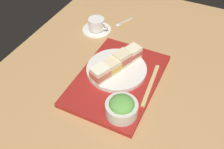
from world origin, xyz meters
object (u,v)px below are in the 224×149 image
Objects in this scene: sandwich_farmost at (132,53)px; coffee_cup at (97,25)px; sandwich_inner_near at (111,67)px; chopsticks_pair at (151,85)px; teaspoon at (121,23)px; sandwich_plate at (117,69)px; salad_bowl at (122,107)px; sandwich_nearmost at (100,74)px; sandwich_inner_far at (122,59)px.

coffee_cup is at bearing 57.84° from sandwich_farmost.
chopsticks_pair is (1.10, -15.67, -3.70)cm from sandwich_inner_near.
sandwich_inner_near is at bearing -161.23° from teaspoon.
sandwich_plate is 31.48cm from coffee_cup.
salad_bowl is at bearing -142.72° from coffee_cup.
teaspoon is (41.33, 10.26, -5.93)cm from sandwich_nearmost.
sandwich_plate is at bearing 83.83° from chopsticks_pair.
coffee_cup is (23.26, 21.22, -0.15)cm from sandwich_plate.
sandwich_inner_near is at bearing 160.06° from sandwich_inner_far.
salad_bowl is 1.07× the size of teaspoon.
sandwich_farmost is 30.45cm from teaspoon.
sandwich_nearmost is 0.77× the size of teaspoon.
sandwich_inner_near is 0.73× the size of salad_bowl.
teaspoon is at bearing 21.64° from sandwich_plate.
chopsticks_pair is (16.41, -4.51, -2.95)cm from salad_bowl.
salad_bowl is at bearing -155.49° from teaspoon.
salad_bowl is at bearing -164.46° from sandwich_farmost.
salad_bowl reaches higher than coffee_cup.
sandwich_nearmost is at bearing 160.06° from sandwich_plate.
teaspoon is at bearing 18.77° from sandwich_inner_near.
sandwich_inner_near reaches higher than sandwich_plate.
sandwich_farmost is 0.57× the size of coffee_cup.
coffee_cup is (25.95, 20.25, -3.42)cm from sandwich_inner_near.
coffee_cup is (15.19, 24.15, -3.50)cm from sandwich_farmost.
sandwich_inner_near reaches higher than teaspoon.
salad_bowl is (-9.92, -13.11, -1.04)cm from sandwich_nearmost.
sandwich_inner_far is 5.73cm from sandwich_farmost.
coffee_cup is at bearing 37.97° from sandwich_inner_near.
salad_bowl reaches higher than sandwich_plate.
sandwich_farmost is 28.74cm from coffee_cup.
sandwich_nearmost is 0.71× the size of salad_bowl.
chopsticks_pair is at bearing -129.39° from sandwich_farmost.
sandwich_farmost is (10.76, -3.90, 0.08)cm from sandwich_inner_near.
sandwich_nearmost is 0.57× the size of coffee_cup.
sandwich_nearmost reaches higher than coffee_cup.
sandwich_nearmost is at bearing -149.72° from coffee_cup.
sandwich_inner_near is at bearing -142.03° from coffee_cup.
chopsticks_pair is 1.59× the size of coffee_cup.
sandwich_plate is 2.31× the size of teaspoon.
sandwich_nearmost is 1.01× the size of sandwich_farmost.
teaspoon is at bearing 32.62° from sandwich_farmost.
sandwich_inner_near is 11.45cm from sandwich_farmost.
sandwich_farmost is 15.68cm from chopsticks_pair.
sandwich_inner_far is at bearing -19.94° from sandwich_nearmost.
sandwich_inner_far reaches higher than chopsticks_pair.
sandwich_farmost reaches higher than teaspoon.
salad_bowl is 0.50× the size of chopsticks_pair.
sandwich_plate is 3.02× the size of sandwich_nearmost.
teaspoon is (34.85, 27.88, -1.94)cm from chopsticks_pair.
sandwich_farmost is 27.07cm from salad_bowl.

